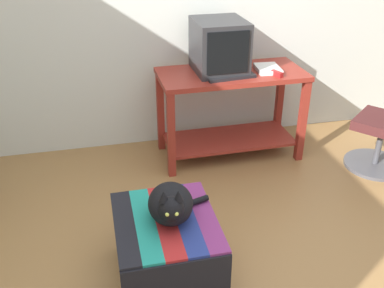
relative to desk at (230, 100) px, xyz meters
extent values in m
cube|color=maroon|center=(-0.57, -0.25, -0.15)|extent=(0.06, 0.06, 0.74)
cube|color=maroon|center=(0.57, -0.24, -0.15)|extent=(0.06, 0.06, 0.74)
cube|color=maroon|center=(0.57, 0.25, -0.15)|extent=(0.06, 0.06, 0.74)
cube|color=maroon|center=(-0.57, 0.24, -0.15)|extent=(0.06, 0.06, 0.74)
cube|color=maroon|center=(0.00, 0.00, -0.37)|extent=(1.13, 0.49, 0.02)
cube|color=maroon|center=(0.00, 0.00, 0.23)|extent=(1.23, 0.58, 0.04)
cube|color=#28282B|center=(-0.10, 0.06, 0.26)|extent=(0.29, 0.32, 0.02)
cube|color=#28282B|center=(-0.10, 0.06, 0.47)|extent=(0.41, 0.46, 0.42)
cube|color=black|center=(-0.10, -0.18, 0.48)|extent=(0.33, 0.02, 0.33)
cube|color=black|center=(-0.06, -0.13, 0.27)|extent=(0.41, 0.19, 0.02)
cube|color=white|center=(0.30, -0.04, 0.27)|extent=(0.21, 0.26, 0.04)
cube|color=#4C4238|center=(-0.81, -1.36, -0.32)|extent=(0.55, 0.63, 0.40)
cube|color=black|center=(-0.81, -1.70, -0.28)|extent=(0.58, 0.01, 0.32)
cube|color=black|center=(-1.04, -1.36, -0.11)|extent=(0.12, 0.68, 0.02)
cube|color=#1E897A|center=(-0.93, -1.36, -0.11)|extent=(0.12, 0.68, 0.02)
cube|color=#AD2323|center=(-0.81, -1.36, -0.11)|extent=(0.12, 0.68, 0.02)
cube|color=navy|center=(-0.69, -1.36, -0.11)|extent=(0.12, 0.68, 0.02)
cube|color=#7A2D6B|center=(-0.58, -1.36, -0.11)|extent=(0.12, 0.68, 0.02)
ellipsoid|color=black|center=(-0.78, -1.35, -0.01)|extent=(0.30, 0.36, 0.20)
sphere|color=black|center=(-0.79, -1.47, 0.05)|extent=(0.14, 0.14, 0.14)
cylinder|color=black|center=(-0.66, -1.27, -0.08)|extent=(0.26, 0.11, 0.04)
cone|color=black|center=(-0.83, -1.47, 0.13)|extent=(0.06, 0.06, 0.06)
cone|color=black|center=(-0.75, -1.48, 0.13)|extent=(0.06, 0.06, 0.06)
sphere|color=#C6D151|center=(-0.82, -1.53, 0.06)|extent=(0.02, 0.02, 0.02)
sphere|color=#C6D151|center=(-0.78, -1.54, 0.06)|extent=(0.02, 0.02, 0.02)
cylinder|color=#4C4C51|center=(1.17, -0.50, -0.51)|extent=(0.52, 0.52, 0.03)
cylinder|color=#4C4C51|center=(1.17, -0.50, -0.32)|extent=(0.05, 0.05, 0.34)
cube|color=#471E1E|center=(1.17, -0.50, -0.11)|extent=(0.59, 0.59, 0.08)
cube|color=#A31E1E|center=(0.33, -0.18, 0.27)|extent=(0.07, 0.12, 0.04)
cylinder|color=#B7B7BC|center=(0.37, 0.06, 0.26)|extent=(0.01, 0.14, 0.01)
camera|label=1|loc=(-1.12, -3.37, 1.48)|focal=41.53mm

